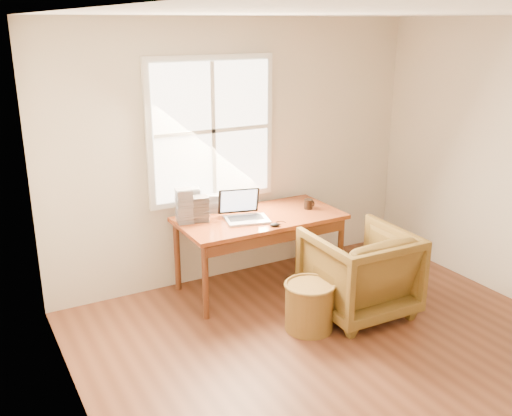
{
  "coord_description": "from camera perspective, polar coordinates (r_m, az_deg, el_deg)",
  "views": [
    {
      "loc": [
        -2.56,
        -2.77,
        2.55
      ],
      "look_at": [
        -0.12,
        1.65,
        0.9
      ],
      "focal_mm": 40.0,
      "sensor_mm": 36.0,
      "label": 1
    }
  ],
  "objects": [
    {
      "name": "cd_stack_c",
      "position": [
        5.35,
        -7.18,
        0.2
      ],
      "size": [
        0.17,
        0.15,
        0.33
      ],
      "primitive_type": "cube",
      "rotation": [
        0.0,
        0.0,
        -0.18
      ],
      "color": "#A5A7B3",
      "rests_on": "desk"
    },
    {
      "name": "desk",
      "position": [
        5.54,
        0.37,
        -1.01
      ],
      "size": [
        1.6,
        0.8,
        0.04
      ],
      "primitive_type": "cube",
      "color": "brown",
      "rests_on": "room_shell"
    },
    {
      "name": "wicker_stool",
      "position": [
        5.01,
        5.35,
        -9.81
      ],
      "size": [
        0.53,
        0.53,
        0.42
      ],
      "primitive_type": "cylinder",
      "rotation": [
        0.0,
        0.0,
        -0.34
      ],
      "color": "brown",
      "rests_on": "room_shell"
    },
    {
      "name": "cd_stack_d",
      "position": [
        5.65,
        -4.29,
        0.5
      ],
      "size": [
        0.18,
        0.17,
        0.18
      ],
      "primitive_type": "cube",
      "rotation": [
        0.0,
        0.0,
        -0.42
      ],
      "color": "silver",
      "rests_on": "desk"
    },
    {
      "name": "cd_stack_a",
      "position": [
        5.55,
        -6.35,
        0.61
      ],
      "size": [
        0.17,
        0.16,
        0.28
      ],
      "primitive_type": "cube",
      "rotation": [
        0.0,
        0.0,
        -0.29
      ],
      "color": "silver",
      "rests_on": "desk"
    },
    {
      "name": "cd_stack_b",
      "position": [
        5.4,
        -5.64,
        -0.06
      ],
      "size": [
        0.18,
        0.17,
        0.24
      ],
      "primitive_type": "cube",
      "rotation": [
        0.0,
        0.0,
        -0.24
      ],
      "color": "#232428",
      "rests_on": "desk"
    },
    {
      "name": "coffee_mug",
      "position": [
        5.76,
        5.26,
        0.39
      ],
      "size": [
        0.11,
        0.11,
        0.1
      ],
      "primitive_type": "cylinder",
      "rotation": [
        0.0,
        0.0,
        0.38
      ],
      "color": "black",
      "rests_on": "desk"
    },
    {
      "name": "room_shell",
      "position": [
        4.07,
        11.46,
        0.18
      ],
      "size": [
        4.04,
        4.54,
        2.64
      ],
      "color": "brown",
      "rests_on": "ground"
    },
    {
      "name": "laptop",
      "position": [
        5.36,
        -0.89,
        0.08
      ],
      "size": [
        0.45,
        0.46,
        0.27
      ],
      "primitive_type": null,
      "rotation": [
        0.0,
        0.0,
        -0.25
      ],
      "color": "#B7B9BE",
      "rests_on": "desk"
    },
    {
      "name": "armchair",
      "position": [
        5.26,
        10.26,
        -6.3
      ],
      "size": [
        0.87,
        0.89,
        0.79
      ],
      "primitive_type": "imported",
      "rotation": [
        0.0,
        0.0,
        3.12
      ],
      "color": "brown",
      "rests_on": "room_shell"
    },
    {
      "name": "mouse",
      "position": [
        5.25,
        1.92,
        -1.69
      ],
      "size": [
        0.11,
        0.09,
        0.03
      ],
      "primitive_type": "ellipsoid",
      "rotation": [
        0.0,
        0.0,
        -0.4
      ],
      "color": "black",
      "rests_on": "desk"
    }
  ]
}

